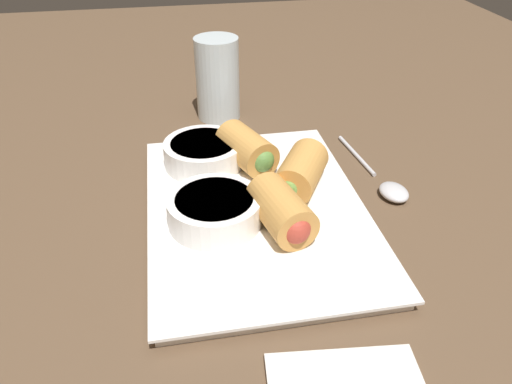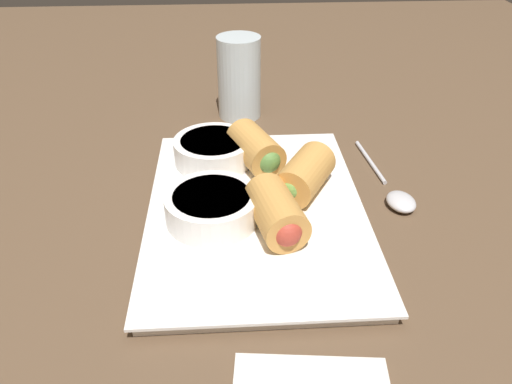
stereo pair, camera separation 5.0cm
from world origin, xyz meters
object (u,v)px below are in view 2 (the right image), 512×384
object	(u,v)px
dipping_bowl_near	(212,206)
dipping_bowl_far	(214,150)
spoon	(396,195)
drinking_glass	(239,78)
serving_plate	(256,212)

from	to	relation	value
dipping_bowl_near	dipping_bowl_far	xyz separation A→B (cm)	(11.32, -0.03, 0.00)
spoon	drinking_glass	distance (cm)	28.56
drinking_glass	spoon	bearing A→B (deg)	-144.61
dipping_bowl_far	spoon	bearing A→B (deg)	-109.62
dipping_bowl_near	dipping_bowl_far	world-z (taller)	same
serving_plate	drinking_glass	bearing A→B (deg)	1.88
drinking_glass	dipping_bowl_near	bearing A→B (deg)	172.50
dipping_bowl_near	spoon	size ratio (longest dim) A/B	0.56
serving_plate	dipping_bowl_far	world-z (taller)	dipping_bowl_far
drinking_glass	serving_plate	bearing A→B (deg)	-178.12
dipping_bowl_near	dipping_bowl_far	distance (cm)	11.32
dipping_bowl_near	drinking_glass	world-z (taller)	drinking_glass
dipping_bowl_far	drinking_glass	xyz separation A→B (cm)	(15.85, -3.54, 2.61)
drinking_glass	dipping_bowl_far	bearing A→B (deg)	167.41
serving_plate	spoon	bearing A→B (deg)	-81.64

